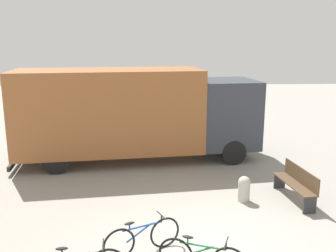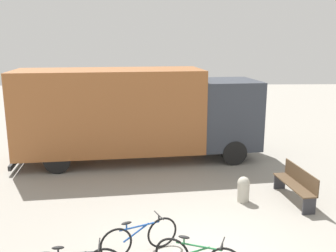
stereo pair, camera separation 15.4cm
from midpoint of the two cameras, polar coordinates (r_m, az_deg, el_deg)
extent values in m
cube|color=#99592D|center=(13.39, -9.23, 2.37)|extent=(6.66, 3.07, 2.87)
cube|color=#333842|center=(14.06, 8.44, 2.01)|extent=(2.31, 2.51, 2.44)
cube|color=black|center=(14.18, -22.36, -4.66)|extent=(0.34, 2.28, 0.16)
cylinder|color=black|center=(15.30, 7.14, -1.75)|extent=(0.89, 0.37, 0.87)
cylinder|color=black|center=(13.39, 9.59, -3.97)|extent=(0.89, 0.37, 0.87)
cylinder|color=black|center=(14.84, -15.89, -2.62)|extent=(0.89, 0.37, 0.87)
cylinder|color=black|center=(12.86, -16.94, -5.08)|extent=(0.89, 0.37, 0.87)
cube|color=brown|center=(10.85, 18.27, -8.39)|extent=(0.60, 1.84, 0.04)
cube|color=brown|center=(10.86, 19.21, -7.22)|extent=(0.23, 1.80, 0.47)
cube|color=#2D2D33|center=(10.26, 20.37, -11.28)|extent=(0.34, 0.09, 0.45)
cube|color=#2D2D33|center=(11.64, 16.27, -8.04)|extent=(0.34, 0.09, 0.45)
ellipsoid|color=black|center=(7.13, -16.52, -17.48)|extent=(0.23, 0.11, 0.05)
cylinder|color=black|center=(7.08, -10.50, -17.91)|extent=(0.03, 0.03, 0.14)
cylinder|color=black|center=(7.05, -10.52, -17.42)|extent=(0.06, 0.44, 0.02)
torus|color=black|center=(7.84, -8.05, -17.44)|extent=(0.64, 0.32, 0.68)
torus|color=black|center=(8.18, -1.05, -15.93)|extent=(0.64, 0.32, 0.68)
cylinder|color=#1E4C9E|center=(7.87, -4.50, -14.99)|extent=(0.80, 0.39, 0.04)
cylinder|color=#1E4C9E|center=(7.90, -5.01, -15.91)|extent=(0.54, 0.27, 0.32)
cylinder|color=#1E4C9E|center=(7.75, -6.47, -15.03)|extent=(0.03, 0.03, 0.11)
ellipsoid|color=black|center=(7.71, -6.49, -14.53)|extent=(0.24, 0.17, 0.05)
cylinder|color=black|center=(7.99, -1.57, -13.90)|extent=(0.03, 0.03, 0.14)
cylinder|color=black|center=(7.96, -1.57, -13.45)|extent=(0.21, 0.41, 0.02)
cylinder|color=#26723F|center=(7.22, 4.62, -17.76)|extent=(0.82, 0.34, 0.04)
cylinder|color=#26723F|center=(7.30, 3.99, -18.53)|extent=(0.55, 0.24, 0.32)
cylinder|color=#26723F|center=(7.25, 2.38, -17.07)|extent=(0.03, 0.03, 0.11)
ellipsoid|color=black|center=(7.21, 2.39, -16.55)|extent=(0.24, 0.16, 0.05)
cylinder|color=black|center=(7.11, 8.19, -17.70)|extent=(0.03, 0.03, 0.14)
cylinder|color=black|center=(7.07, 8.21, -17.20)|extent=(0.18, 0.42, 0.02)
cylinder|color=#B2AD9E|center=(10.52, 11.07, -9.79)|extent=(0.32, 0.32, 0.54)
sphere|color=#B2AD9E|center=(10.42, 11.14, -8.43)|extent=(0.34, 0.34, 0.34)
camera|label=1|loc=(0.08, -90.39, -0.09)|focal=40.00mm
camera|label=2|loc=(0.08, 89.61, 0.09)|focal=40.00mm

